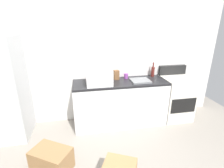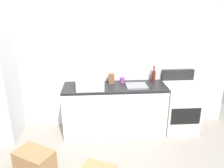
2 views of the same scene
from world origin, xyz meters
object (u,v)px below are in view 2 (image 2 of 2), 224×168
object	(u,v)px
wine_bottle	(154,76)
knife_block	(111,79)
coffee_mug	(122,80)
stove_oven	(180,106)
microwave	(90,81)
cardboard_box_small	(35,162)

from	to	relation	value
wine_bottle	knife_block	size ratio (longest dim) A/B	1.67
coffee_mug	stove_oven	bearing A→B (deg)	-8.85
coffee_mug	wine_bottle	bearing A→B (deg)	2.86
stove_oven	microwave	distance (m)	1.74
stove_oven	knife_block	size ratio (longest dim) A/B	6.11
knife_block	coffee_mug	bearing A→B (deg)	4.24
stove_oven	wine_bottle	world-z (taller)	wine_bottle
microwave	coffee_mug	bearing A→B (deg)	24.85
coffee_mug	cardboard_box_small	distance (m)	1.96
microwave	knife_block	xyz separation A→B (m)	(0.37, 0.25, -0.05)
stove_oven	coffee_mug	bearing A→B (deg)	171.15
microwave	coffee_mug	size ratio (longest dim) A/B	4.60
coffee_mug	cardboard_box_small	size ratio (longest dim) A/B	0.19
stove_oven	wine_bottle	size ratio (longest dim) A/B	3.67
microwave	wine_bottle	bearing A→B (deg)	14.29
microwave	wine_bottle	xyz separation A→B (m)	(1.16, 0.30, -0.03)
coffee_mug	knife_block	size ratio (longest dim) A/B	0.56
coffee_mug	knife_block	xyz separation A→B (m)	(-0.20, -0.01, 0.04)
wine_bottle	knife_block	xyz separation A→B (m)	(-0.79, -0.04, -0.02)
cardboard_box_small	coffee_mug	bearing A→B (deg)	40.58
stove_oven	knife_block	world-z (taller)	stove_oven
stove_oven	knife_block	distance (m)	1.38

